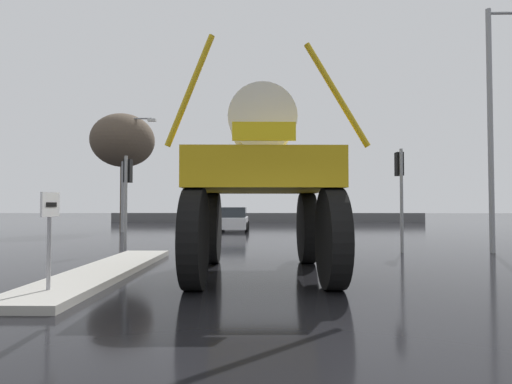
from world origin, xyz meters
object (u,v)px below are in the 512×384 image
object	(u,v)px
traffic_signal_near_right	(400,177)
traffic_signal_far_right	(332,189)
traffic_signal_near_left	(127,182)
streetlight_near_right	(493,118)
streetlight_far_left	(126,166)
bare_tree_left	(123,141)
lane_arrow_sign	(50,222)
traffic_signal_far_left	(187,190)
sedan_ahead	(234,220)
oversize_sprayer	(261,181)

from	to	relation	value
traffic_signal_near_right	traffic_signal_far_right	bearing A→B (deg)	87.54
traffic_signal_near_left	traffic_signal_far_right	world-z (taller)	traffic_signal_far_right
streetlight_near_right	streetlight_far_left	world-z (taller)	streetlight_near_right
traffic_signal_far_right	traffic_signal_near_left	bearing A→B (deg)	-119.28
traffic_signal_near_right	bare_tree_left	bearing A→B (deg)	140.77
lane_arrow_sign	traffic_signal_far_left	size ratio (longest dim) A/B	0.44
sedan_ahead	traffic_signal_near_right	world-z (taller)	traffic_signal_near_right
streetlight_far_left	oversize_sprayer	bearing A→B (deg)	-60.85
traffic_signal_far_right	lane_arrow_sign	bearing A→B (deg)	-110.10
traffic_signal_near_left	streetlight_far_left	world-z (taller)	streetlight_far_left
sedan_ahead	oversize_sprayer	bearing A→B (deg)	-173.83
oversize_sprayer	streetlight_near_right	bearing A→B (deg)	-62.96
lane_arrow_sign	streetlight_far_left	size ratio (longest dim) A/B	0.24
traffic_signal_far_left	streetlight_near_right	world-z (taller)	streetlight_near_right
lane_arrow_sign	traffic_signal_near_left	bearing A→B (deg)	97.96
traffic_signal_near_left	traffic_signal_far_left	size ratio (longest dim) A/B	0.86
lane_arrow_sign	bare_tree_left	world-z (taller)	bare_tree_left
traffic_signal_far_left	traffic_signal_far_right	xyz separation A→B (m)	(11.88, -0.00, 0.05)
lane_arrow_sign	oversize_sprayer	xyz separation A→B (m)	(3.80, 2.58, 0.89)
lane_arrow_sign	traffic_signal_far_left	bearing A→B (deg)	95.16
oversize_sprayer	streetlight_far_left	size ratio (longest dim) A/B	0.81
traffic_signal_near_right	traffic_signal_far_left	world-z (taller)	traffic_signal_far_left
lane_arrow_sign	traffic_signal_near_right	bearing A→B (deg)	39.68
sedan_ahead	traffic_signal_near_right	bearing A→B (deg)	-150.53
sedan_ahead	streetlight_near_right	world-z (taller)	streetlight_near_right
traffic_signal_near_left	bare_tree_left	distance (m)	12.42
traffic_signal_far_left	streetlight_far_left	world-z (taller)	streetlight_far_left
oversize_sprayer	traffic_signal_near_right	world-z (taller)	oversize_sprayer
sedan_ahead	bare_tree_left	world-z (taller)	bare_tree_left
traffic_signal_near_left	streetlight_near_right	size ratio (longest dim) A/B	0.40
traffic_signal_far_right	bare_tree_left	bearing A→B (deg)	-152.74
traffic_signal_far_left	traffic_signal_near_left	bearing A→B (deg)	-85.92
streetlight_near_right	traffic_signal_near_right	bearing A→B (deg)	175.56
traffic_signal_near_left	streetlight_near_right	world-z (taller)	streetlight_near_right
oversize_sprayer	traffic_signal_near_right	bearing A→B (deg)	-48.06
lane_arrow_sign	traffic_signal_far_left	world-z (taller)	traffic_signal_far_left
traffic_signal_near_left	traffic_signal_far_right	size ratio (longest dim) A/B	0.85
traffic_signal_far_left	traffic_signal_near_right	bearing A→B (deg)	-59.51
traffic_signal_near_right	traffic_signal_near_left	bearing A→B (deg)	179.98
lane_arrow_sign	traffic_signal_near_right	distance (m)	11.40
traffic_signal_near_left	traffic_signal_far_right	distance (m)	21.55
traffic_signal_far_right	bare_tree_left	world-z (taller)	bare_tree_left
oversize_sprayer	bare_tree_left	bearing A→B (deg)	27.70
traffic_signal_far_right	sedan_ahead	bearing A→B (deg)	-137.33
streetlight_far_left	traffic_signal_near_left	bearing A→B (deg)	-71.03
sedan_ahead	streetlight_far_left	bearing A→B (deg)	102.86
traffic_signal_far_left	bare_tree_left	bearing A→B (deg)	-109.95
lane_arrow_sign	traffic_signal_near_right	world-z (taller)	traffic_signal_near_right
lane_arrow_sign	streetlight_near_right	xyz separation A→B (m)	(11.91, 6.98, 3.36)
traffic_signal_near_left	traffic_signal_near_right	distance (m)	9.73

